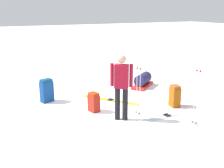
# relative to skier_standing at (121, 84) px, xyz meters

# --- Properties ---
(ground_plane) EXTENTS (80.00, 80.00, 0.00)m
(ground_plane) POSITION_rel_skier_standing_xyz_m (-0.91, 0.20, -0.95)
(ground_plane) COLOR white
(skier_standing) EXTENTS (0.38, 0.47, 1.70)m
(skier_standing) POSITION_rel_skier_standing_xyz_m (0.00, 0.00, 0.00)
(skier_standing) COLOR black
(skier_standing) RESTS_ON ground_plane
(ski_pair_near) EXTENTS (1.63, 1.28, 0.05)m
(ski_pair_near) POSITION_rel_skier_standing_xyz_m (-1.46, 0.42, -0.94)
(ski_pair_near) COLOR gold
(ski_pair_near) RESTS_ON ground_plane
(ski_pair_far) EXTENTS (0.29, 1.96, 0.05)m
(ski_pair_far) POSITION_rel_skier_standing_xyz_m (0.37, 1.19, -0.94)
(ski_pair_far) COLOR silver
(ski_pair_far) RESTS_ON ground_plane
(backpack_large_dark) EXTENTS (0.33, 0.42, 0.72)m
(backpack_large_dark) POSITION_rel_skier_standing_xyz_m (-2.24, -1.36, -0.60)
(backpack_large_dark) COLOR navy
(backpack_large_dark) RESTS_ON ground_plane
(backpack_bright) EXTENTS (0.35, 0.29, 0.64)m
(backpack_bright) POSITION_rel_skier_standing_xyz_m (-0.14, 1.85, -0.64)
(backpack_bright) COLOR #93460A
(backpack_bright) RESTS_ON ground_plane
(backpack_small_spare) EXTENTS (0.34, 0.28, 0.54)m
(backpack_small_spare) POSITION_rel_skier_standing_xyz_m (-0.85, -0.40, -0.69)
(backpack_small_spare) COLOR #9F2215
(backpack_small_spare) RESTS_ON ground_plane
(ski_poles_planted_near) EXTENTS (0.15, 0.10, 1.39)m
(ski_poles_planted_near) POSITION_rel_skier_standing_xyz_m (1.11, 1.45, -0.19)
(ski_poles_planted_near) COLOR #B0BCC4
(ski_poles_planted_near) RESTS_ON ground_plane
(ski_poles_planted_far) EXTENTS (0.18, 0.10, 1.30)m
(ski_poles_planted_far) POSITION_rel_skier_standing_xyz_m (-0.08, 0.55, -0.23)
(ski_poles_planted_far) COLOR #B6C0C2
(ski_poles_planted_far) RESTS_ON ground_plane
(gear_sled) EXTENTS (1.08, 1.22, 0.49)m
(gear_sled) POSITION_rel_skier_standing_xyz_m (-2.33, 2.18, -0.73)
(gear_sled) COLOR red
(gear_sled) RESTS_ON ground_plane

